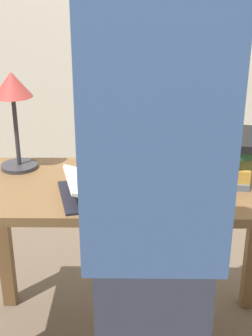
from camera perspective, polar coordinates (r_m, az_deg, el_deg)
The scene contains 9 objects.
ground_plane at distance 2.24m, azimuth 0.22°, elevation -19.80°, with size 12.00×12.00×0.00m, color brown.
wall_back at distance 3.49m, azimuth 0.55°, elevation 19.21°, with size 8.00×0.06×2.60m.
reading_desk at distance 1.87m, azimuth 0.24°, elevation -5.57°, with size 1.26×0.55×0.75m.
open_book at distance 1.74m, azimuth -0.18°, elevation -2.25°, with size 0.52×0.38×0.08m.
book_stack_tall at distance 1.89m, azimuth 11.99°, elevation 1.61°, with size 0.26×0.30×0.18m.
book_standing_upright at distance 1.84m, azimuth 7.56°, elevation 2.58°, with size 0.04×0.18×0.26m.
reading_lamp at distance 1.92m, azimuth -13.61°, elevation 8.42°, with size 0.16×0.16×0.40m.
coffee_mug at distance 1.68m, azimuth 6.57°, elevation -2.48°, with size 0.11×0.08×0.10m.
person_reader at distance 1.25m, azimuth 3.32°, elevation -9.69°, with size 0.36×0.21×1.71m.
Camera 1 is at (0.01, -1.65, 1.51)m, focal length 50.00 mm.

